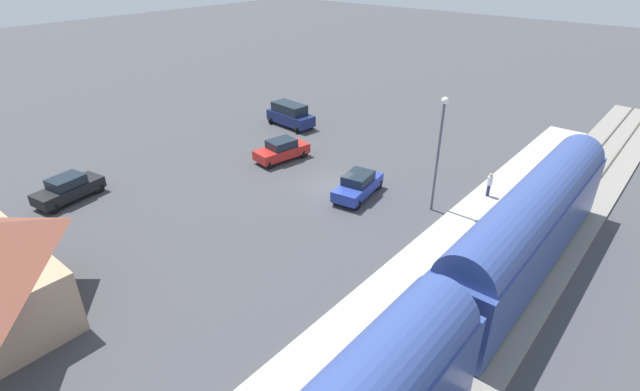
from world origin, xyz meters
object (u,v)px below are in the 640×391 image
passenger_train (449,318)px  pedestrian_on_platform (490,183)px  sedan_black (68,188)px  suv_navy (290,115)px  sedan_blue (358,185)px  sedan_red (282,150)px  light_pole_near_platform (440,142)px

passenger_train → pedestrian_on_platform: bearing=-73.7°
pedestrian_on_platform → sedan_black: 28.70m
suv_navy → sedan_black: 20.74m
sedan_blue → sedan_red: size_ratio=1.00×
sedan_blue → sedan_black: 19.82m
sedan_blue → suv_navy: size_ratio=0.94×
sedan_black → light_pole_near_platform: size_ratio=0.62×
sedan_red → light_pole_near_platform: size_ratio=0.62×
sedan_red → sedan_black: 15.66m
passenger_train → suv_navy: (25.17, -17.72, -1.71)m
sedan_black → light_pole_near_platform: (-19.67, -14.79, 3.94)m
pedestrian_on_platform → suv_navy: (20.64, -2.20, -0.13)m
suv_navy → light_pole_near_platform: light_pole_near_platform is taller
passenger_train → pedestrian_on_platform: size_ratio=20.95×
sedan_blue → light_pole_near_platform: 6.46m
passenger_train → light_pole_near_platform: (6.80, -11.82, 1.96)m
passenger_train → sedan_blue: bearing=-41.1°
pedestrian_on_platform → light_pole_near_platform: (2.26, 3.70, 3.53)m
suv_navy → light_pole_near_platform: bearing=162.2°
passenger_train → sedan_red: (20.10, -11.33, -1.98)m
sedan_blue → pedestrian_on_platform: bearing=-143.1°
passenger_train → pedestrian_on_platform: (4.53, -15.52, -1.58)m
sedan_red → sedan_black: (6.37, 14.31, 0.00)m
sedan_blue → suv_navy: suv_navy is taller
sedan_blue → sedan_red: 8.53m
sedan_black → sedan_blue: bearing=-138.4°
sedan_red → sedan_black: size_ratio=1.00×
sedan_red → sedan_blue: bearing=172.3°
sedan_blue → sedan_black: size_ratio=1.00×
suv_navy → passenger_train: bearing=144.9°
pedestrian_on_platform → sedan_black: bearing=40.1°
passenger_train → suv_navy: passenger_train is taller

